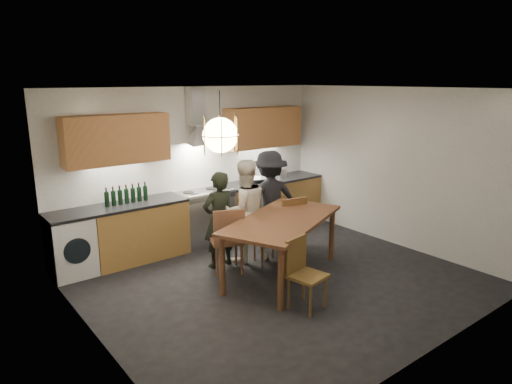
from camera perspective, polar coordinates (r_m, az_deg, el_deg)
ground at (r=6.47m, az=2.90°, el=-10.93°), size 5.00×5.00×0.00m
room_shell at (r=5.95m, az=3.11°, el=4.14°), size 5.02×4.52×2.61m
counter_run at (r=7.80m, az=-6.33°, el=-3.04°), size 5.00×0.62×0.90m
range_stove at (r=7.78m, az=-6.46°, el=-3.14°), size 0.90×0.60×0.92m
wall_fixtures at (r=7.59m, az=-7.24°, el=7.45°), size 4.30×0.54×1.10m
pendant_lamp at (r=5.22m, az=-4.49°, el=7.09°), size 0.43×0.43×0.70m
dining_table at (r=6.34m, az=3.31°, el=-4.16°), size 2.24×1.73×0.85m
chair_back_left at (r=6.46m, az=-3.55°, el=-5.58°), size 0.58×0.58×0.98m
chair_back_mid at (r=6.80m, az=1.72°, el=-5.31°), size 0.46×0.46×0.83m
chair_back_right at (r=7.16m, az=4.34°, el=-3.76°), size 0.52×0.52×0.95m
chair_front at (r=5.60m, az=5.79°, el=-9.48°), size 0.46×0.46×0.87m
person_left at (r=6.70m, az=-4.67°, el=-3.47°), size 0.53×0.35×1.44m
person_mid at (r=6.89m, az=-1.49°, el=-2.36°), size 0.86×0.73×1.57m
person_right at (r=7.49m, az=1.71°, el=-0.90°), size 1.15×0.84×1.60m
mixing_bowl at (r=8.26m, az=0.11°, el=1.53°), size 0.42×0.42×0.08m
stock_pot at (r=8.67m, az=3.17°, el=2.33°), size 0.22×0.22×0.15m
wine_bottles at (r=7.10m, az=-15.89°, el=-0.26°), size 0.67×0.07×0.28m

